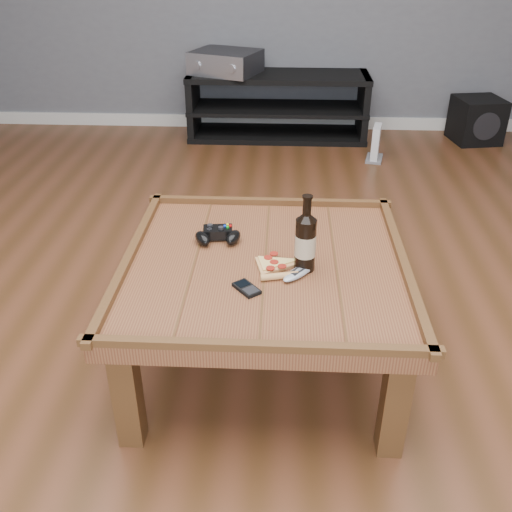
{
  "coord_description": "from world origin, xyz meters",
  "views": [
    {
      "loc": [
        0.06,
        -1.74,
        1.48
      ],
      "look_at": [
        -0.03,
        -0.08,
        0.52
      ],
      "focal_mm": 40.0,
      "sensor_mm": 36.0,
      "label": 1
    }
  ],
  "objects_px": {
    "av_receiver": "(226,62)",
    "game_controller": "(218,235)",
    "media_console": "(278,107)",
    "remote_control": "(299,272)",
    "pizza_slice": "(275,266)",
    "coffee_table": "(265,276)",
    "game_console": "(376,145)",
    "smartphone": "(247,288)",
    "beer_bottle": "(305,241)",
    "subwoofer": "(477,120)"
  },
  "relations": [
    {
      "from": "game_console",
      "to": "media_console",
      "type": "bearing_deg",
      "value": 158.04
    },
    {
      "from": "pizza_slice",
      "to": "subwoofer",
      "type": "relative_size",
      "value": 0.66
    },
    {
      "from": "coffee_table",
      "to": "game_console",
      "type": "relative_size",
      "value": 4.07
    },
    {
      "from": "av_receiver",
      "to": "game_console",
      "type": "distance_m",
      "value": 1.31
    },
    {
      "from": "beer_bottle",
      "to": "remote_control",
      "type": "distance_m",
      "value": 0.11
    },
    {
      "from": "av_receiver",
      "to": "subwoofer",
      "type": "height_order",
      "value": "av_receiver"
    },
    {
      "from": "beer_bottle",
      "to": "game_controller",
      "type": "height_order",
      "value": "beer_bottle"
    },
    {
      "from": "media_console",
      "to": "remote_control",
      "type": "relative_size",
      "value": 8.92
    },
    {
      "from": "pizza_slice",
      "to": "av_receiver",
      "type": "bearing_deg",
      "value": 85.66
    },
    {
      "from": "pizza_slice",
      "to": "smartphone",
      "type": "xyz_separation_m",
      "value": [
        -0.09,
        -0.14,
        -0.0
      ]
    },
    {
      "from": "av_receiver",
      "to": "game_controller",
      "type": "bearing_deg",
      "value": -63.89
    },
    {
      "from": "smartphone",
      "to": "coffee_table",
      "type": "bearing_deg",
      "value": 34.73
    },
    {
      "from": "coffee_table",
      "to": "subwoofer",
      "type": "bearing_deg",
      "value": 60.25
    },
    {
      "from": "pizza_slice",
      "to": "remote_control",
      "type": "xyz_separation_m",
      "value": [
        0.08,
        -0.04,
        0.0
      ]
    },
    {
      "from": "smartphone",
      "to": "beer_bottle",
      "type": "bearing_deg",
      "value": -2.06
    },
    {
      "from": "pizza_slice",
      "to": "av_receiver",
      "type": "height_order",
      "value": "av_receiver"
    },
    {
      "from": "coffee_table",
      "to": "pizza_slice",
      "type": "distance_m",
      "value": 0.09
    },
    {
      "from": "beer_bottle",
      "to": "game_controller",
      "type": "relative_size",
      "value": 1.44
    },
    {
      "from": "media_console",
      "to": "game_controller",
      "type": "height_order",
      "value": "game_controller"
    },
    {
      "from": "coffee_table",
      "to": "media_console",
      "type": "relative_size",
      "value": 0.74
    },
    {
      "from": "pizza_slice",
      "to": "smartphone",
      "type": "distance_m",
      "value": 0.17
    },
    {
      "from": "coffee_table",
      "to": "media_console",
      "type": "xyz_separation_m",
      "value": [
        0.0,
        2.75,
        -0.15
      ]
    },
    {
      "from": "coffee_table",
      "to": "subwoofer",
      "type": "relative_size",
      "value": 2.64
    },
    {
      "from": "game_console",
      "to": "smartphone",
      "type": "bearing_deg",
      "value": -95.33
    },
    {
      "from": "coffee_table",
      "to": "pizza_slice",
      "type": "bearing_deg",
      "value": -48.65
    },
    {
      "from": "game_controller",
      "to": "av_receiver",
      "type": "distance_m",
      "value": 2.61
    },
    {
      "from": "game_controller",
      "to": "remote_control",
      "type": "xyz_separation_m",
      "value": [
        0.3,
        -0.23,
        -0.01
      ]
    },
    {
      "from": "coffee_table",
      "to": "media_console",
      "type": "distance_m",
      "value": 2.75
    },
    {
      "from": "subwoofer",
      "to": "av_receiver",
      "type": "bearing_deg",
      "value": 169.63
    },
    {
      "from": "remote_control",
      "to": "beer_bottle",
      "type": "bearing_deg",
      "value": 105.36
    },
    {
      "from": "beer_bottle",
      "to": "game_console",
      "type": "distance_m",
      "value": 2.42
    },
    {
      "from": "coffee_table",
      "to": "game_console",
      "type": "distance_m",
      "value": 2.39
    },
    {
      "from": "media_console",
      "to": "game_console",
      "type": "height_order",
      "value": "media_console"
    },
    {
      "from": "game_controller",
      "to": "av_receiver",
      "type": "height_order",
      "value": "av_receiver"
    },
    {
      "from": "smartphone",
      "to": "av_receiver",
      "type": "height_order",
      "value": "av_receiver"
    },
    {
      "from": "coffee_table",
      "to": "game_controller",
      "type": "xyz_separation_m",
      "value": [
        -0.18,
        0.15,
        0.08
      ]
    },
    {
      "from": "coffee_table",
      "to": "subwoofer",
      "type": "height_order",
      "value": "coffee_table"
    },
    {
      "from": "media_console",
      "to": "pizza_slice",
      "type": "height_order",
      "value": "media_console"
    },
    {
      "from": "media_console",
      "to": "game_console",
      "type": "xyz_separation_m",
      "value": [
        0.72,
        -0.49,
        -0.13
      ]
    },
    {
      "from": "remote_control",
      "to": "av_receiver",
      "type": "bearing_deg",
      "value": 139.65
    },
    {
      "from": "beer_bottle",
      "to": "game_controller",
      "type": "xyz_separation_m",
      "value": [
        -0.32,
        0.19,
        -0.09
      ]
    },
    {
      "from": "coffee_table",
      "to": "remote_control",
      "type": "relative_size",
      "value": 6.56
    },
    {
      "from": "av_receiver",
      "to": "game_console",
      "type": "relative_size",
      "value": 2.32
    },
    {
      "from": "media_console",
      "to": "subwoofer",
      "type": "bearing_deg",
      "value": -0.89
    },
    {
      "from": "game_controller",
      "to": "pizza_slice",
      "type": "xyz_separation_m",
      "value": [
        0.22,
        -0.19,
        -0.02
      ]
    },
    {
      "from": "game_controller",
      "to": "remote_control",
      "type": "relative_size",
      "value": 1.23
    },
    {
      "from": "media_console",
      "to": "smartphone",
      "type": "relative_size",
      "value": 12.73
    },
    {
      "from": "pizza_slice",
      "to": "media_console",
      "type": "bearing_deg",
      "value": 77.44
    },
    {
      "from": "av_receiver",
      "to": "subwoofer",
      "type": "xyz_separation_m",
      "value": [
        1.96,
        -0.02,
        -0.41
      ]
    },
    {
      "from": "media_console",
      "to": "game_controller",
      "type": "bearing_deg",
      "value": -94.04
    }
  ]
}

